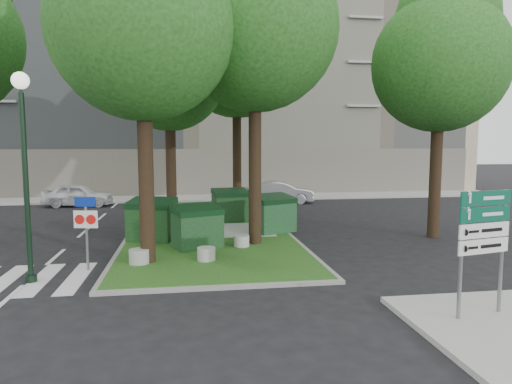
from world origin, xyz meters
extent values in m
plane|color=black|center=(0.00, 0.00, 0.00)|extent=(120.00, 120.00, 0.00)
cube|color=#194814|center=(0.50, 8.00, 0.06)|extent=(6.00, 16.00, 0.12)
cube|color=gray|center=(0.50, 8.00, 0.05)|extent=(6.30, 16.30, 0.10)
cube|color=#999993|center=(0.00, 18.50, 0.06)|extent=(42.00, 3.00, 0.12)
cube|color=silver|center=(-3.75, 1.50, 0.01)|extent=(5.00, 3.00, 0.01)
cube|color=beige|center=(0.00, 26.00, 8.00)|extent=(41.00, 12.00, 16.00)
cylinder|color=black|center=(-1.50, 2.50, 3.08)|extent=(0.44, 0.44, 6.16)
sphere|color=#1A4A13|center=(-1.50, 2.50, 6.82)|extent=(5.20, 5.20, 5.20)
cylinder|color=black|center=(2.00, 4.50, 3.36)|extent=(0.44, 0.44, 6.72)
sphere|color=#1A4A13|center=(2.00, 4.50, 7.44)|extent=(5.60, 5.60, 5.60)
cylinder|color=black|center=(-1.00, 9.00, 2.94)|extent=(0.44, 0.44, 5.88)
sphere|color=#1A4A13|center=(-1.00, 9.00, 6.51)|extent=(4.80, 4.80, 4.80)
sphere|color=#1A4A13|center=(-0.70, 9.20, 8.19)|extent=(3.60, 3.60, 3.60)
cylinder|color=black|center=(2.20, 12.00, 3.50)|extent=(0.44, 0.44, 7.00)
sphere|color=#1A4A13|center=(2.20, 12.00, 7.75)|extent=(5.80, 5.80, 5.80)
sphere|color=#1A4A13|center=(2.50, 12.20, 9.75)|extent=(4.35, 4.35, 4.35)
cylinder|color=black|center=(9.00, 5.00, 2.94)|extent=(0.44, 0.44, 5.88)
sphere|color=#1A4A13|center=(9.00, 5.00, 6.51)|extent=(5.00, 5.00, 5.00)
sphere|color=#1A4A13|center=(9.30, 5.20, 8.19)|extent=(3.75, 3.75, 3.75)
cube|color=#0F3810|center=(-1.61, 5.61, 0.74)|extent=(1.83, 1.50, 1.24)
cube|color=black|center=(-1.61, 5.61, 1.46)|extent=(1.90, 1.59, 0.36)
cube|color=#0F3614|center=(-0.01, 4.14, 0.71)|extent=(1.77, 1.49, 1.18)
cube|color=black|center=(-0.01, 4.14, 1.40)|extent=(1.85, 1.58, 0.34)
cube|color=#0F3512|center=(1.59, 9.12, 0.72)|extent=(1.67, 1.27, 1.20)
cube|color=black|center=(1.59, 9.12, 1.41)|extent=(1.74, 1.35, 0.34)
cube|color=#15441E|center=(3.00, 6.40, 0.73)|extent=(1.85, 1.60, 1.22)
cube|color=black|center=(3.00, 6.40, 1.44)|extent=(1.93, 1.69, 0.35)
cylinder|color=#9A9995|center=(-1.74, 2.31, 0.33)|extent=(0.58, 0.58, 0.41)
cylinder|color=#ACABA7|center=(1.47, 4.06, 0.31)|extent=(0.52, 0.52, 0.37)
cylinder|color=#A3A49F|center=(0.21, 2.38, 0.31)|extent=(0.54, 0.54, 0.39)
cylinder|color=#CFD619|center=(3.20, 10.64, 0.46)|extent=(0.39, 0.39, 0.68)
cylinder|color=black|center=(-4.39, 1.28, 2.43)|extent=(0.14, 0.14, 4.87)
cylinder|color=black|center=(-4.39, 1.28, 0.10)|extent=(0.29, 0.29, 0.19)
sphere|color=white|center=(-4.39, 1.28, 5.16)|extent=(0.43, 0.43, 0.43)
cylinder|color=slate|center=(-3.15, 2.18, 1.12)|extent=(0.08, 0.08, 2.25)
cube|color=navy|center=(-3.15, 2.18, 1.98)|extent=(0.58, 0.14, 0.27)
cube|color=white|center=(-3.15, 2.18, 1.48)|extent=(0.67, 0.15, 0.49)
cylinder|color=red|center=(-3.31, 2.18, 1.48)|extent=(0.27, 0.07, 0.27)
cylinder|color=red|center=(-2.99, 2.18, 1.48)|extent=(0.27, 0.07, 0.27)
cylinder|color=slate|center=(4.99, -2.96, 1.40)|extent=(0.09, 0.09, 2.55)
cylinder|color=slate|center=(6.05, -2.73, 1.40)|extent=(0.09, 0.09, 2.55)
cube|color=#094D36|center=(5.52, -2.84, 2.53)|extent=(1.26, 0.31, 0.29)
cube|color=#094D36|center=(5.52, -2.84, 2.20)|extent=(1.26, 0.31, 0.29)
cube|color=white|center=(5.52, -2.84, 1.88)|extent=(1.26, 0.31, 0.29)
cube|color=white|center=(5.52, -2.84, 1.55)|extent=(1.26, 0.31, 0.29)
imported|color=silver|center=(-6.48, 16.05, 0.65)|extent=(3.87, 1.67, 1.30)
imported|color=gray|center=(5.15, 15.56, 0.66)|extent=(4.00, 1.43, 1.31)
camera|label=1|loc=(-0.32, -11.03, 3.61)|focal=32.00mm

